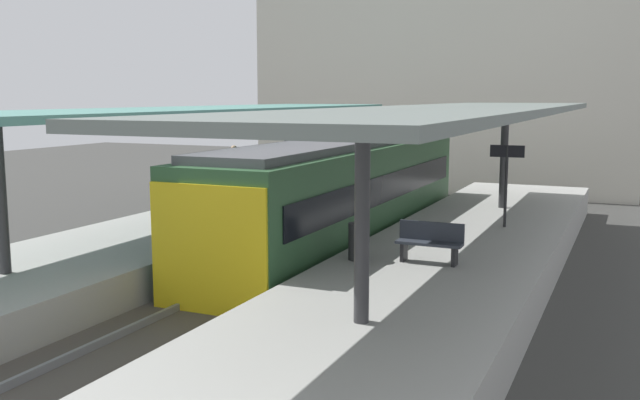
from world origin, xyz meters
name	(u,v)px	position (x,y,z in m)	size (l,w,h in m)	color
ground_plane	(286,283)	(0.00, 0.00, 0.00)	(80.00, 80.00, 0.00)	#383835
platform_left	(157,249)	(-3.80, 0.00, 0.50)	(4.40, 28.00, 1.00)	#9E9E99
platform_right	(440,280)	(3.80, 0.00, 0.50)	(4.40, 28.00, 1.00)	#9E9E99
track_ballast	(286,279)	(0.00, 0.00, 0.10)	(3.20, 28.00, 0.20)	#4C4742
rail_near_side	(260,270)	(-0.72, 0.00, 0.27)	(0.08, 28.00, 0.14)	slate
rail_far_side	(313,276)	(0.72, 0.00, 0.27)	(0.08, 28.00, 0.14)	slate
commuter_train	(342,194)	(0.00, 3.59, 1.73)	(2.78, 14.02, 3.10)	#2D5633
canopy_left	(184,112)	(-3.80, 1.40, 4.06)	(4.18, 21.00, 3.18)	#333335
canopy_right	(459,112)	(3.80, 1.40, 4.14)	(4.18, 21.00, 3.26)	#333335
platform_bench	(430,241)	(3.71, -0.56, 1.46)	(1.40, 0.41, 0.86)	black
platform_sign	(507,167)	(4.45, 4.29, 2.62)	(0.90, 0.08, 2.21)	#262628
litter_bin	(358,241)	(2.23, -0.93, 1.40)	(0.44, 0.44, 0.80)	#2D2D30
passenger_near_bench	(234,170)	(-5.24, 6.40, 1.94)	(0.36, 0.36, 1.80)	#998460
passenger_mid_platform	(288,176)	(-3.02, 6.19, 1.86)	(0.36, 0.36, 1.66)	maroon
station_building_backdrop	(447,76)	(-1.16, 20.00, 5.50)	(18.00, 6.00, 11.00)	beige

